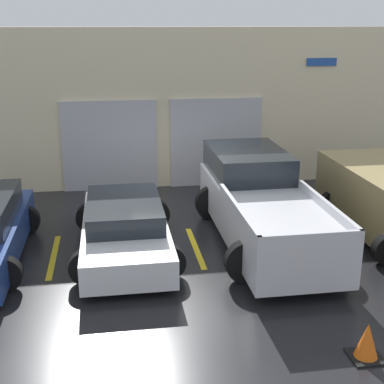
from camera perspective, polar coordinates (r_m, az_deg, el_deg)
name	(u,v)px	position (r m, az deg, el deg)	size (l,w,h in m)	color
ground_plane	(185,222)	(13.02, -0.74, -3.17)	(28.00, 28.00, 0.00)	black
shophouse_building	(169,109)	(15.61, -2.52, 8.82)	(16.05, 0.68, 4.51)	beige
pickup_truck	(260,203)	(11.84, 7.31, -1.17)	(2.45, 5.49, 1.77)	silver
sedan_white	(125,228)	(11.26, -7.17, -3.79)	(2.17, 4.27, 1.12)	white
parking_stripe_left	(54,256)	(11.51, -14.55, -6.66)	(0.12, 2.20, 0.01)	gold
parking_stripe_centre	(196,247)	(11.56, 0.38, -5.93)	(0.12, 2.20, 0.01)	gold
parking_stripe_right	(327,239)	(12.36, 14.22, -4.89)	(0.12, 2.20, 0.01)	gold
traffic_cone	(367,342)	(8.35, 18.15, -14.99)	(0.47, 0.47, 0.55)	black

